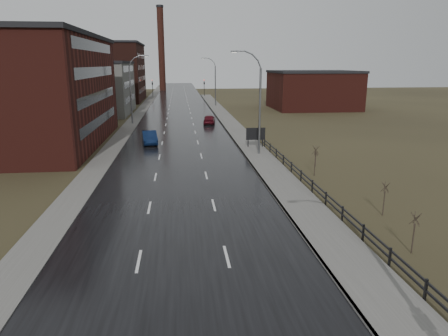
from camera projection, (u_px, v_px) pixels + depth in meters
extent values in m
cube|color=black|center=(180.00, 125.00, 67.07)|extent=(14.00, 300.00, 0.06)
cube|color=#595651|center=(259.00, 156.00, 43.95)|extent=(3.20, 180.00, 0.18)
cube|color=slate|center=(245.00, 157.00, 43.79)|extent=(0.16, 180.00, 0.18)
cube|color=#595651|center=(130.00, 125.00, 66.18)|extent=(2.40, 260.00, 0.12)
cube|color=#471914|center=(6.00, 93.00, 48.75)|extent=(22.00, 28.00, 13.00)
cube|color=black|center=(100.00, 120.00, 50.82)|extent=(0.06, 22.40, 1.20)
cube|color=black|center=(99.00, 96.00, 50.06)|extent=(0.06, 22.40, 1.20)
cube|color=black|center=(97.00, 72.00, 49.30)|extent=(0.06, 22.40, 1.20)
cube|color=black|center=(95.00, 47.00, 48.54)|extent=(0.06, 22.40, 1.20)
cube|color=slate|center=(90.00, 89.00, 81.18)|extent=(16.00, 20.00, 10.00)
cube|color=black|center=(87.00, 62.00, 79.85)|extent=(16.32, 20.40, 0.50)
cube|color=black|center=(130.00, 98.00, 82.55)|extent=(0.06, 16.00, 1.20)
cube|color=black|center=(129.00, 84.00, 81.79)|extent=(0.06, 16.00, 1.20)
cube|color=black|center=(128.00, 69.00, 81.03)|extent=(0.06, 16.00, 1.20)
cube|color=#331611|center=(93.00, 73.00, 108.85)|extent=(26.00, 24.00, 15.00)
cube|color=black|center=(91.00, 43.00, 106.89)|extent=(26.52, 24.48, 0.50)
cube|color=black|center=(143.00, 89.00, 111.39)|extent=(0.06, 19.20, 1.20)
cube|color=black|center=(142.00, 79.00, 110.63)|extent=(0.06, 19.20, 1.20)
cube|color=black|center=(141.00, 67.00, 109.87)|extent=(0.06, 19.20, 1.20)
cube|color=black|center=(141.00, 56.00, 109.11)|extent=(0.06, 19.20, 1.20)
cube|color=#471914|center=(313.00, 91.00, 90.48)|extent=(18.00, 16.00, 8.00)
cube|color=black|center=(314.00, 72.00, 89.41)|extent=(18.36, 16.32, 0.50)
cylinder|color=#331611|center=(161.00, 50.00, 149.16)|extent=(2.40, 2.40, 30.00)
cylinder|color=black|center=(160.00, 6.00, 145.29)|extent=(2.70, 2.70, 0.80)
cylinder|color=slate|center=(260.00, 113.00, 43.75)|extent=(0.24, 0.24, 9.50)
cylinder|color=slate|center=(259.00, 64.00, 42.43)|extent=(0.51, 0.14, 0.98)
cylinder|color=slate|center=(255.00, 57.00, 42.20)|extent=(0.81, 0.14, 0.81)
cylinder|color=slate|center=(248.00, 53.00, 42.00)|extent=(0.98, 0.14, 0.51)
cylinder|color=slate|center=(241.00, 51.00, 41.87)|extent=(1.01, 0.14, 0.14)
cube|color=slate|center=(234.00, 51.00, 41.81)|extent=(0.70, 0.28, 0.18)
cube|color=silver|center=(234.00, 52.00, 41.83)|extent=(0.50, 0.20, 0.04)
cylinder|color=slate|center=(131.00, 96.00, 66.94)|extent=(0.24, 0.24, 9.50)
cylinder|color=slate|center=(130.00, 64.00, 65.65)|extent=(0.51, 0.14, 0.98)
cylinder|color=slate|center=(133.00, 60.00, 65.52)|extent=(0.81, 0.14, 0.81)
cylinder|color=slate|center=(137.00, 57.00, 65.48)|extent=(0.98, 0.14, 0.51)
cylinder|color=slate|center=(142.00, 56.00, 65.53)|extent=(1.01, 0.14, 0.14)
cube|color=slate|center=(146.00, 56.00, 65.61)|extent=(0.70, 0.28, 0.18)
cube|color=silver|center=(146.00, 57.00, 65.64)|extent=(0.50, 0.20, 0.04)
cylinder|color=slate|center=(215.00, 86.00, 95.67)|extent=(0.24, 0.24, 9.50)
cylinder|color=slate|center=(215.00, 64.00, 94.34)|extent=(0.51, 0.14, 0.98)
cylinder|color=slate|center=(212.00, 61.00, 94.11)|extent=(0.81, 0.14, 0.81)
cylinder|color=slate|center=(209.00, 59.00, 93.91)|extent=(0.98, 0.14, 0.51)
cylinder|color=slate|center=(206.00, 58.00, 93.78)|extent=(1.01, 0.14, 0.14)
cube|color=slate|center=(203.00, 58.00, 93.72)|extent=(0.70, 0.28, 0.18)
cube|color=silver|center=(203.00, 59.00, 93.75)|extent=(0.50, 0.20, 0.04)
cube|color=black|center=(425.00, 290.00, 17.10)|extent=(0.10, 0.10, 1.10)
cube|color=black|center=(390.00, 258.00, 19.98)|extent=(0.10, 0.10, 1.10)
cube|color=black|center=(363.00, 233.00, 22.87)|extent=(0.10, 0.10, 1.10)
cube|color=black|center=(342.00, 214.00, 25.75)|extent=(0.10, 0.10, 1.10)
cube|color=black|center=(326.00, 199.00, 28.63)|extent=(0.10, 0.10, 1.10)
cube|color=black|center=(312.00, 187.00, 31.52)|extent=(0.10, 0.10, 1.10)
cube|color=black|center=(301.00, 176.00, 34.40)|extent=(0.10, 0.10, 1.10)
cube|color=black|center=(291.00, 168.00, 37.29)|extent=(0.10, 0.10, 1.10)
cube|color=black|center=(283.00, 160.00, 40.17)|extent=(0.10, 0.10, 1.10)
cube|color=black|center=(276.00, 154.00, 43.06)|extent=(0.10, 0.10, 1.10)
cube|color=black|center=(270.00, 148.00, 45.94)|extent=(0.10, 0.10, 1.10)
cube|color=black|center=(265.00, 143.00, 48.82)|extent=(0.10, 0.10, 1.10)
cube|color=black|center=(260.00, 139.00, 51.71)|extent=(0.10, 0.10, 1.10)
cube|color=black|center=(329.00, 196.00, 28.05)|extent=(0.08, 53.00, 0.10)
cube|color=black|center=(328.00, 201.00, 28.15)|extent=(0.08, 53.00, 0.10)
cylinder|color=#382D23|center=(413.00, 238.00, 21.45)|extent=(0.08, 0.08, 1.72)
cylinder|color=#382D23|center=(416.00, 219.00, 21.17)|extent=(0.04, 0.58, 0.68)
cylinder|color=#382D23|center=(415.00, 219.00, 21.22)|extent=(0.55, 0.22, 0.69)
cylinder|color=#382D23|center=(415.00, 219.00, 21.19)|extent=(0.33, 0.49, 0.70)
cylinder|color=#382D23|center=(415.00, 219.00, 21.14)|extent=(0.33, 0.49, 0.70)
cylinder|color=#382D23|center=(416.00, 219.00, 21.13)|extent=(0.55, 0.22, 0.69)
cylinder|color=#382D23|center=(384.00, 203.00, 26.84)|extent=(0.08, 0.08, 1.73)
cylinder|color=#382D23|center=(386.00, 187.00, 26.56)|extent=(0.04, 0.59, 0.69)
cylinder|color=#382D23|center=(385.00, 187.00, 26.60)|extent=(0.56, 0.22, 0.69)
cylinder|color=#382D23|center=(385.00, 187.00, 26.58)|extent=(0.33, 0.50, 0.70)
cylinder|color=#382D23|center=(385.00, 188.00, 26.52)|extent=(0.33, 0.50, 0.70)
cylinder|color=#382D23|center=(386.00, 188.00, 26.51)|extent=(0.56, 0.22, 0.69)
cylinder|color=#382D23|center=(315.00, 165.00, 36.37)|extent=(0.08, 0.08, 2.08)
cylinder|color=#382D23|center=(316.00, 150.00, 36.03)|extent=(0.04, 0.70, 0.82)
cylinder|color=#382D23|center=(316.00, 150.00, 36.07)|extent=(0.66, 0.26, 0.83)
cylinder|color=#382D23|center=(315.00, 150.00, 36.05)|extent=(0.39, 0.59, 0.84)
cylinder|color=#382D23|center=(315.00, 150.00, 35.99)|extent=(0.39, 0.59, 0.84)
cylinder|color=#382D23|center=(316.00, 150.00, 35.98)|extent=(0.66, 0.26, 0.83)
cylinder|color=#382D23|center=(316.00, 161.00, 39.58)|extent=(0.08, 0.08, 1.20)
cylinder|color=#382D23|center=(316.00, 153.00, 39.39)|extent=(0.04, 0.42, 0.48)
cylinder|color=#382D23|center=(316.00, 153.00, 39.43)|extent=(0.40, 0.16, 0.49)
cylinder|color=#382D23|center=(315.00, 153.00, 39.40)|extent=(0.24, 0.35, 0.50)
cylinder|color=#382D23|center=(316.00, 154.00, 39.35)|extent=(0.24, 0.35, 0.50)
cylinder|color=#382D23|center=(316.00, 154.00, 39.34)|extent=(0.40, 0.16, 0.49)
cube|color=black|center=(248.00, 141.00, 48.28)|extent=(0.10, 0.10, 1.80)
cube|color=black|center=(263.00, 141.00, 48.48)|extent=(0.10, 0.10, 1.80)
cube|color=silver|center=(256.00, 134.00, 48.11)|extent=(2.23, 0.08, 1.38)
cube|color=black|center=(256.00, 134.00, 48.06)|extent=(2.33, 0.04, 1.48)
cylinder|color=black|center=(153.00, 88.00, 123.25)|extent=(0.16, 0.16, 5.20)
imported|color=black|center=(152.00, 81.00, 122.70)|extent=(0.58, 2.73, 1.10)
sphere|color=#FF190C|center=(152.00, 80.00, 122.48)|extent=(0.18, 0.18, 0.18)
cylinder|color=black|center=(204.00, 88.00, 124.97)|extent=(0.16, 0.16, 5.20)
imported|color=black|center=(204.00, 81.00, 124.42)|extent=(0.58, 2.73, 1.10)
sphere|color=#FF190C|center=(204.00, 80.00, 124.20)|extent=(0.18, 0.18, 0.18)
imported|color=#0B1A3A|center=(150.00, 138.00, 50.81)|extent=(2.42, 5.21, 1.65)
imported|color=#4F0D17|center=(209.00, 119.00, 67.76)|extent=(2.39, 4.83, 1.58)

